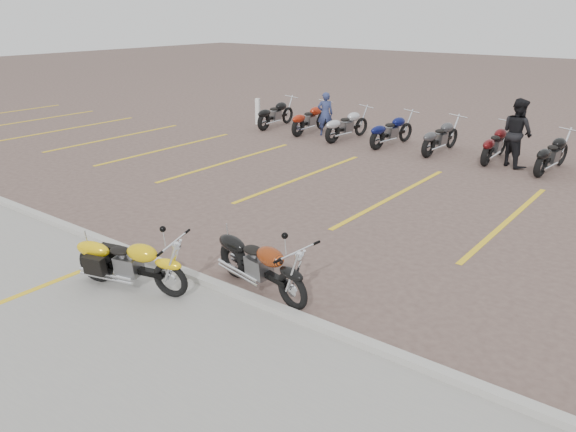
# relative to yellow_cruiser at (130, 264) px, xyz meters

# --- Properties ---
(ground) EXTENTS (100.00, 100.00, 0.00)m
(ground) POSITION_rel_yellow_cruiser_xyz_m (1.12, 2.81, -0.42)
(ground) COLOR #6F594F
(ground) RESTS_ON ground
(concrete_apron) EXTENTS (60.00, 5.00, 0.01)m
(concrete_apron) POSITION_rel_yellow_cruiser_xyz_m (1.12, -1.69, -0.42)
(concrete_apron) COLOR #9E9B93
(concrete_apron) RESTS_ON ground
(curb) EXTENTS (60.00, 0.18, 0.12)m
(curb) POSITION_rel_yellow_cruiser_xyz_m (1.12, 0.81, -0.36)
(curb) COLOR #ADAAA3
(curb) RESTS_ON ground
(parking_stripes) EXTENTS (38.00, 5.50, 0.01)m
(parking_stripes) POSITION_rel_yellow_cruiser_xyz_m (1.12, 6.81, -0.42)
(parking_stripes) COLOR yellow
(parking_stripes) RESTS_ON ground
(yellow_cruiser) EXTENTS (2.03, 0.64, 0.85)m
(yellow_cruiser) POSITION_rel_yellow_cruiser_xyz_m (0.00, 0.00, 0.00)
(yellow_cruiser) COLOR black
(yellow_cruiser) RESTS_ON ground
(flame_cruiser) EXTENTS (2.09, 0.55, 0.87)m
(flame_cruiser) POSITION_rel_yellow_cruiser_xyz_m (1.69, 1.20, 0.01)
(flame_cruiser) COLOR black
(flame_cruiser) RESTS_ON ground
(person_a) EXTENTS (0.66, 0.63, 1.52)m
(person_a) POSITION_rel_yellow_cruiser_xyz_m (-4.11, 11.60, 0.34)
(person_a) COLOR navy
(person_a) RESTS_ON ground
(person_b) EXTENTS (1.19, 1.13, 1.93)m
(person_b) POSITION_rel_yellow_cruiser_xyz_m (2.52, 11.39, 0.54)
(person_b) COLOR black
(person_b) RESTS_ON ground
(bollard) EXTENTS (0.19, 0.19, 1.00)m
(bollard) POSITION_rel_yellow_cruiser_xyz_m (-7.32, 11.70, 0.08)
(bollard) COLOR white
(bollard) RESTS_ON ground
(bg_bike_row) EXTENTS (15.58, 2.03, 1.10)m
(bg_bike_row) POSITION_rel_yellow_cruiser_xyz_m (1.02, 11.63, 0.13)
(bg_bike_row) COLOR black
(bg_bike_row) RESTS_ON ground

